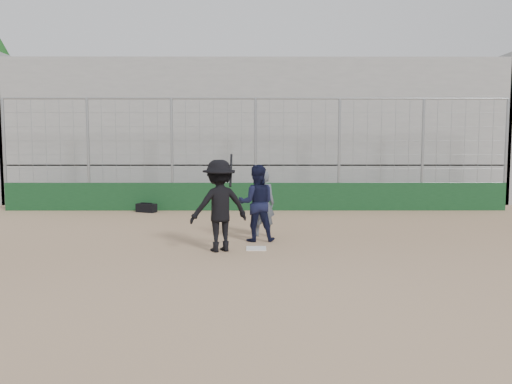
{
  "coord_description": "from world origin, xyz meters",
  "views": [
    {
      "loc": [
        -0.03,
        -10.92,
        2.23
      ],
      "look_at": [
        0.0,
        1.4,
        1.15
      ],
      "focal_mm": 35.0,
      "sensor_mm": 36.0,
      "label": 1
    }
  ],
  "objects_px": {
    "batter_at_plate": "(219,206)",
    "equipment_bag": "(146,208)",
    "umpire": "(263,207)",
    "catcher_crouched": "(257,216)"
  },
  "relations": [
    {
      "from": "umpire",
      "to": "equipment_bag",
      "type": "distance_m",
      "value": 6.26
    },
    {
      "from": "batter_at_plate",
      "to": "equipment_bag",
      "type": "height_order",
      "value": "batter_at_plate"
    },
    {
      "from": "batter_at_plate",
      "to": "equipment_bag",
      "type": "bearing_deg",
      "value": 114.56
    },
    {
      "from": "umpire",
      "to": "equipment_bag",
      "type": "height_order",
      "value": "umpire"
    },
    {
      "from": "catcher_crouched",
      "to": "equipment_bag",
      "type": "bearing_deg",
      "value": 124.94
    },
    {
      "from": "batter_at_plate",
      "to": "catcher_crouched",
      "type": "relative_size",
      "value": 1.72
    },
    {
      "from": "batter_at_plate",
      "to": "umpire",
      "type": "height_order",
      "value": "batter_at_plate"
    },
    {
      "from": "batter_at_plate",
      "to": "umpire",
      "type": "xyz_separation_m",
      "value": [
        0.97,
        1.84,
        -0.24
      ]
    },
    {
      "from": "batter_at_plate",
      "to": "catcher_crouched",
      "type": "distance_m",
      "value": 1.44
    },
    {
      "from": "batter_at_plate",
      "to": "equipment_bag",
      "type": "relative_size",
      "value": 2.74
    }
  ]
}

